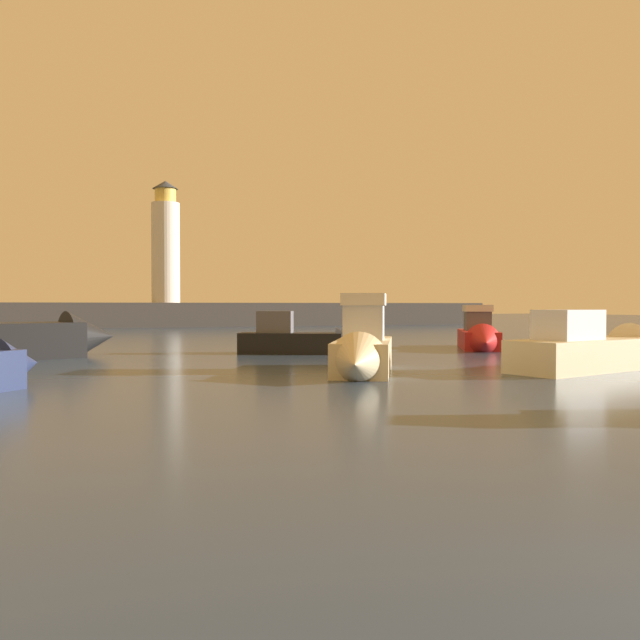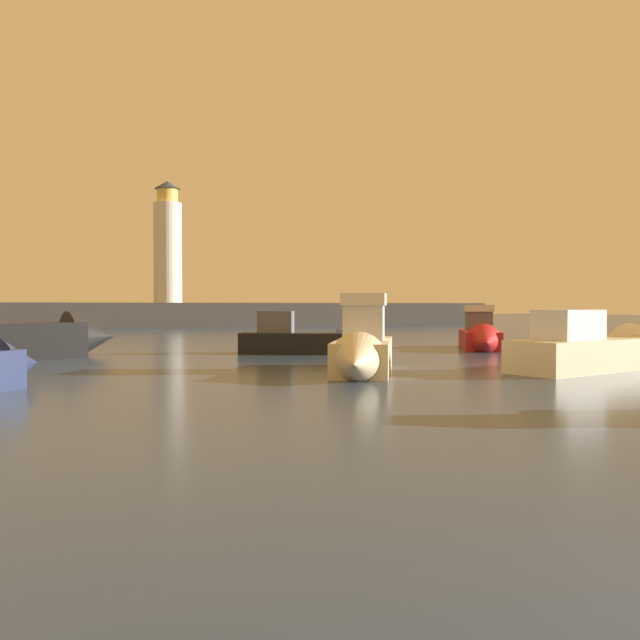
% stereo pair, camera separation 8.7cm
% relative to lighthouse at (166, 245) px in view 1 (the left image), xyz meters
% --- Properties ---
extents(ground_plane, '(220.00, 220.00, 0.00)m').
position_rel_lighthouse_xyz_m(ground_plane, '(-2.13, -32.78, -8.21)').
color(ground_plane, '#2D3D51').
extents(breakwater, '(74.37, 6.65, 2.39)m').
position_rel_lighthouse_xyz_m(breakwater, '(-2.13, 0.00, -7.01)').
color(breakwater, '#423F3D').
rests_on(breakwater, ground_plane).
extents(lighthouse, '(2.81, 2.81, 12.28)m').
position_rel_lighthouse_xyz_m(lighthouse, '(0.00, 0.00, 0.00)').
color(lighthouse, silver).
rests_on(lighthouse, breakwater).
extents(motorboat_0, '(5.55, 3.62, 2.04)m').
position_rel_lighthouse_xyz_m(motorboat_0, '(1.52, -40.22, -7.62)').
color(motorboat_0, black).
rests_on(motorboat_0, ground_plane).
extents(motorboat_3, '(7.57, 3.80, 2.36)m').
position_rel_lighthouse_xyz_m(motorboat_3, '(8.73, -50.19, -7.55)').
color(motorboat_3, beige).
rests_on(motorboat_3, ground_plane).
extents(motorboat_4, '(9.24, 5.40, 3.46)m').
position_rel_lighthouse_xyz_m(motorboat_4, '(-10.44, -39.33, -7.24)').
color(motorboat_4, black).
rests_on(motorboat_4, ground_plane).
extents(motorboat_5, '(4.26, 6.25, 2.75)m').
position_rel_lighthouse_xyz_m(motorboat_5, '(0.56, -49.03, -7.42)').
color(motorboat_5, beige).
rests_on(motorboat_5, ground_plane).
extents(motorboat_6, '(4.30, 6.22, 2.46)m').
position_rel_lighthouse_xyz_m(motorboat_6, '(10.38, -40.43, -7.53)').
color(motorboat_6, '#B21E1E').
rests_on(motorboat_6, ground_plane).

